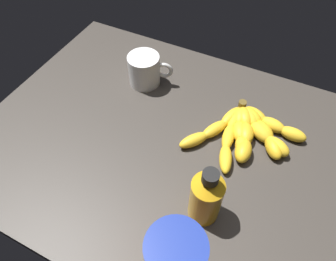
% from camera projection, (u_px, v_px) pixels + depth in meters
% --- Properties ---
extents(ground_plane, '(0.89, 0.69, 0.04)m').
position_uv_depth(ground_plane, '(164.00, 143.00, 0.74)').
color(ground_plane, '#38332D').
extents(banana_bunch, '(0.27, 0.22, 0.04)m').
position_uv_depth(banana_bunch, '(247.00, 131.00, 0.72)').
color(banana_bunch, yellow).
rests_on(banana_bunch, ground_plane).
extents(peanut_butter_jar, '(0.09, 0.09, 0.15)m').
position_uv_depth(peanut_butter_jar, '(175.00, 261.00, 0.48)').
color(peanut_butter_jar, '#BF8442').
rests_on(peanut_butter_jar, ground_plane).
extents(honey_bottle, '(0.06, 0.06, 0.15)m').
position_uv_depth(honey_bottle, '(206.00, 197.00, 0.56)').
color(honey_bottle, gold).
rests_on(honey_bottle, ground_plane).
extents(coffee_mug, '(0.12, 0.09, 0.09)m').
position_uv_depth(coffee_mug, '(145.00, 70.00, 0.82)').
color(coffee_mug, silver).
rests_on(coffee_mug, ground_plane).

